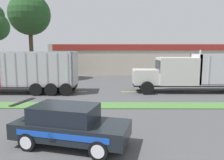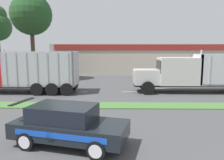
# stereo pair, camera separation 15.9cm
# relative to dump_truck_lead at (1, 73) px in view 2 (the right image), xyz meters

# --- Properties ---
(grass_verge) EXTENTS (120.00, 1.56, 0.06)m
(grass_verge) POSITION_rel_dump_truck_lead_xyz_m (10.70, -4.32, -1.65)
(grass_verge) COLOR #477538
(grass_verge) RESTS_ON ground_plane
(centre_line_2) EXTENTS (2.40, 0.14, 0.01)m
(centre_line_2) POSITION_rel_dump_truck_lead_xyz_m (0.68, 0.46, -1.68)
(centre_line_2) COLOR yellow
(centre_line_2) RESTS_ON ground_plane
(centre_line_3) EXTENTS (2.40, 0.14, 0.01)m
(centre_line_3) POSITION_rel_dump_truck_lead_xyz_m (6.08, 0.46, -1.68)
(centre_line_3) COLOR yellow
(centre_line_3) RESTS_ON ground_plane
(centre_line_4) EXTENTS (2.40, 0.14, 0.01)m
(centre_line_4) POSITION_rel_dump_truck_lead_xyz_m (11.48, 0.46, -1.68)
(centre_line_4) COLOR yellow
(centre_line_4) RESTS_ON ground_plane
(centre_line_5) EXTENTS (2.40, 0.14, 0.01)m
(centre_line_5) POSITION_rel_dump_truck_lead_xyz_m (16.88, 0.46, -1.68)
(centre_line_5) COLOR yellow
(centre_line_5) RESTS_ON ground_plane
(dump_truck_lead) EXTENTS (11.02, 2.73, 3.66)m
(dump_truck_lead) POSITION_rel_dump_truck_lead_xyz_m (0.00, 0.00, 0.00)
(dump_truck_lead) COLOR black
(dump_truck_lead) RESTS_ON ground_plane
(dump_truck_mid) EXTENTS (12.14, 2.60, 3.61)m
(dump_truck_mid) POSITION_rel_dump_truck_lead_xyz_m (16.36, 0.41, -0.12)
(dump_truck_mid) COLOR black
(dump_truck_mid) RESTS_ON ground_plane
(rally_car) EXTENTS (4.70, 2.80, 1.60)m
(rally_car) POSITION_rel_dump_truck_lead_xyz_m (7.90, -10.16, -0.86)
(rally_car) COLOR black
(rally_car) RESTS_ON ground_plane
(store_building_backdrop) EXTENTS (26.50, 12.10, 4.36)m
(store_building_backdrop) POSITION_rel_dump_truck_lead_xyz_m (13.80, 17.95, 0.50)
(store_building_backdrop) COLOR #BCB29E
(store_building_backdrop) RESTS_ON ground_plane
(tree_behind_left) EXTENTS (4.70, 4.70, 11.12)m
(tree_behind_left) POSITION_rel_dump_truck_lead_xyz_m (0.02, 7.32, 6.35)
(tree_behind_left) COLOR #473828
(tree_behind_left) RESTS_ON ground_plane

